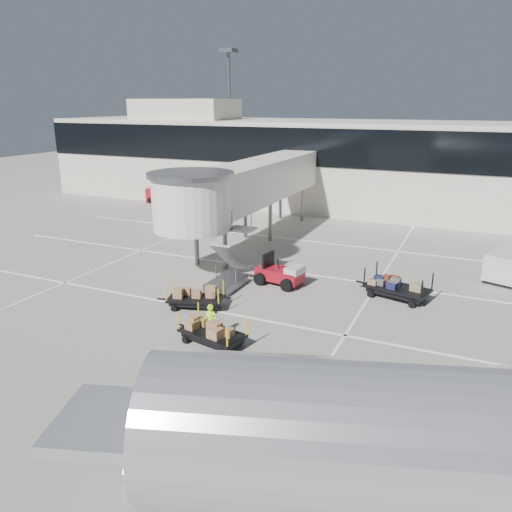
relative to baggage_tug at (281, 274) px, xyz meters
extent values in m
plane|color=#B3ADA0|center=(-1.11, -6.74, -0.62)|extent=(140.00, 140.00, 0.00)
cube|color=white|center=(-1.11, -4.74, -0.61)|extent=(40.00, 0.15, 0.02)
cube|color=white|center=(-1.11, 2.26, -0.61)|extent=(40.00, 0.15, 0.02)
cube|color=white|center=(-1.11, 9.26, -0.61)|extent=(40.00, 0.15, 0.02)
cube|color=white|center=(4.89, 3.26, -0.61)|extent=(0.15, 30.00, 0.02)
cube|color=white|center=(-11.11, 3.26, -0.61)|extent=(0.15, 30.00, 0.02)
cube|color=beige|center=(-1.11, 23.26, 3.38)|extent=(64.00, 12.00, 8.00)
cube|color=black|center=(-1.11, 17.21, 5.38)|extent=(64.00, 0.12, 3.20)
cube|color=beige|center=(-19.11, 21.26, 8.38)|extent=(10.00, 6.00, 2.00)
cylinder|color=slate|center=(-17.11, 27.26, 6.88)|extent=(0.36, 0.36, 15.00)
cube|color=slate|center=(-17.11, 27.26, 14.38)|extent=(1.60, 1.60, 0.40)
cube|color=silver|center=(-5.11, 8.26, 3.68)|extent=(3.00, 18.00, 2.80)
cylinder|color=silver|center=(-5.11, -0.74, 3.68)|extent=(4.40, 4.40, 3.00)
cylinder|color=slate|center=(-5.11, -0.74, 5.28)|extent=(4.80, 4.80, 0.25)
cylinder|color=slate|center=(-6.11, 1.26, 0.83)|extent=(0.28, 0.28, 2.90)
cylinder|color=slate|center=(-4.11, 1.26, 0.83)|extent=(0.28, 0.28, 2.90)
cylinder|color=slate|center=(-6.11, 8.26, 0.83)|extent=(0.28, 0.28, 2.90)
cylinder|color=slate|center=(-4.11, 8.26, 0.83)|extent=(0.28, 0.28, 2.90)
cylinder|color=slate|center=(-6.11, 15.26, 0.83)|extent=(0.28, 0.28, 2.90)
cylinder|color=slate|center=(-4.11, 15.26, 0.83)|extent=(0.28, 0.28, 2.90)
cube|color=slate|center=(-2.51, -1.74, -0.37)|extent=(1.40, 2.60, 0.50)
cube|color=slate|center=(-2.51, -1.14, 0.98)|extent=(1.20, 2.60, 2.06)
cube|color=slate|center=(-2.51, 0.26, 2.23)|extent=(1.40, 1.20, 0.12)
cube|color=maroon|center=(-0.07, 0.01, -0.03)|extent=(2.74, 1.64, 0.64)
cube|color=silver|center=(0.88, -0.15, 0.39)|extent=(0.93, 1.29, 0.37)
cube|color=black|center=(-0.81, 0.14, 0.61)|extent=(0.30, 1.08, 0.96)
cylinder|color=black|center=(-1.03, -0.53, -0.28)|extent=(0.72, 0.38, 0.69)
cylinder|color=black|center=(-0.80, 0.84, -0.28)|extent=(0.72, 0.38, 0.69)
cylinder|color=black|center=(0.66, -0.82, -0.28)|extent=(0.72, 0.38, 0.69)
cylinder|color=black|center=(0.89, 0.56, -0.28)|extent=(0.72, 0.38, 0.69)
cube|color=black|center=(6.20, 0.57, -0.04)|extent=(3.45, 2.31, 0.13)
cube|color=black|center=(6.20, 0.57, -0.23)|extent=(3.09, 2.00, 0.26)
cube|color=black|center=(4.31, 1.05, -0.20)|extent=(0.74, 0.26, 0.08)
cylinder|color=black|center=(4.95, 0.15, -0.44)|extent=(0.38, 0.23, 0.36)
cylinder|color=black|center=(5.30, 1.53, -0.44)|extent=(0.38, 0.23, 0.36)
cylinder|color=black|center=(7.10, -0.40, -0.44)|extent=(0.38, 0.23, 0.36)
cylinder|color=black|center=(7.45, 0.98, -0.44)|extent=(0.38, 0.23, 0.36)
cylinder|color=black|center=(4.55, 0.25, 0.43)|extent=(0.07, 0.07, 0.95)
cylinder|color=black|center=(4.90, 1.63, 0.43)|extent=(0.07, 0.07, 0.95)
cylinder|color=black|center=(7.49, -0.50, 0.43)|extent=(0.07, 0.07, 0.95)
cylinder|color=black|center=(7.85, 0.88, 0.43)|extent=(0.07, 0.07, 0.95)
cube|color=maroon|center=(7.39, 0.66, 0.24)|extent=(0.46, 0.39, 0.44)
cube|color=#535258|center=(5.59, 0.60, 0.18)|extent=(0.54, 0.45, 0.32)
cube|color=maroon|center=(6.13, 1.00, 0.24)|extent=(0.47, 0.48, 0.45)
cube|color=olive|center=(5.41, 1.20, 0.21)|extent=(0.57, 0.39, 0.39)
cube|color=olive|center=(7.09, 0.38, 0.21)|extent=(0.53, 0.45, 0.38)
cube|color=olive|center=(5.26, 1.02, 0.22)|extent=(0.60, 0.52, 0.40)
cube|color=#151A42|center=(6.75, 0.89, 0.22)|extent=(0.49, 0.46, 0.41)
cube|color=olive|center=(5.43, 0.34, 0.24)|extent=(0.47, 0.38, 0.43)
cube|color=maroon|center=(5.62, 0.24, 0.16)|extent=(0.47, 0.43, 0.28)
cube|color=maroon|center=(5.46, 0.99, 0.23)|extent=(0.50, 0.41, 0.42)
cube|color=maroon|center=(5.31, 0.59, 0.17)|extent=(0.47, 0.44, 0.29)
cube|color=black|center=(0.02, -7.79, -0.12)|extent=(2.98, 1.92, 0.11)
cube|color=black|center=(0.02, -7.79, -0.28)|extent=(2.67, 1.66, 0.23)
cube|color=black|center=(-1.64, -7.44, -0.26)|extent=(0.64, 0.21, 0.07)
cylinder|color=black|center=(-1.05, -8.20, -0.47)|extent=(0.33, 0.19, 0.31)
cylinder|color=black|center=(-0.79, -6.99, -0.47)|extent=(0.33, 0.19, 0.31)
cylinder|color=black|center=(0.84, -8.60, -0.47)|extent=(0.33, 0.19, 0.31)
cylinder|color=black|center=(1.10, -7.39, -0.47)|extent=(0.33, 0.19, 0.31)
cylinder|color=yellow|center=(-1.40, -8.12, 0.30)|extent=(0.06, 0.06, 0.83)
cylinder|color=yellow|center=(-1.14, -6.91, 0.30)|extent=(0.06, 0.06, 0.83)
cylinder|color=yellow|center=(1.19, -8.67, 0.30)|extent=(0.06, 0.06, 0.83)
cylinder|color=yellow|center=(1.45, -7.46, 0.30)|extent=(0.06, 0.06, 0.83)
cube|color=#977549|center=(0.13, -7.50, 0.13)|extent=(0.51, 0.55, 0.38)
cube|color=#977549|center=(0.11, -7.92, 0.12)|extent=(0.64, 0.56, 0.37)
cube|color=#977549|center=(0.78, -7.76, 0.11)|extent=(0.61, 0.58, 0.35)
cube|color=#977549|center=(-0.10, -8.12, 0.17)|extent=(0.67, 0.58, 0.47)
cube|color=#977549|center=(0.77, -8.32, 0.10)|extent=(0.65, 0.52, 0.33)
cube|color=#977549|center=(0.79, -7.63, 0.12)|extent=(0.46, 0.48, 0.36)
cube|color=#977549|center=(0.78, -8.41, 0.14)|extent=(0.58, 0.58, 0.40)
cube|color=black|center=(-2.61, -4.74, -0.14)|extent=(2.93, 2.03, 0.11)
cube|color=black|center=(-2.61, -4.74, -0.30)|extent=(2.62, 1.76, 0.22)
cube|color=black|center=(-4.19, -5.21, -0.27)|extent=(0.62, 0.24, 0.07)
cylinder|color=black|center=(-3.34, -5.58, -0.47)|extent=(0.32, 0.20, 0.30)
cylinder|color=black|center=(-3.68, -4.43, -0.47)|extent=(0.32, 0.20, 0.30)
cylinder|color=black|center=(-1.55, -5.05, -0.47)|extent=(0.32, 0.20, 0.30)
cylinder|color=black|center=(-1.89, -3.90, -0.47)|extent=(0.32, 0.20, 0.30)
cylinder|color=yellow|center=(-3.67, -5.68, 0.26)|extent=(0.06, 0.06, 0.80)
cylinder|color=yellow|center=(-4.01, -4.53, 0.26)|extent=(0.06, 0.06, 0.80)
cylinder|color=yellow|center=(-1.22, -4.95, 0.26)|extent=(0.06, 0.06, 0.80)
cylinder|color=yellow|center=(-1.56, -3.80, 0.26)|extent=(0.06, 0.06, 0.80)
cube|color=#977549|center=(-2.88, -4.80, 0.09)|extent=(0.51, 0.55, 0.34)
cube|color=#977549|center=(-2.28, -4.64, 0.11)|extent=(0.67, 0.55, 0.39)
cube|color=#977549|center=(-3.45, -4.68, 0.14)|extent=(0.57, 0.44, 0.45)
cube|color=#977549|center=(-1.68, -4.69, 0.12)|extent=(0.61, 0.49, 0.41)
cube|color=#977549|center=(-1.92, -4.27, 0.10)|extent=(0.49, 0.45, 0.36)
cube|color=#977549|center=(-2.57, -4.68, 0.09)|extent=(0.60, 0.56, 0.34)
imported|color=#BAFF1A|center=(-0.27, -7.37, 0.16)|extent=(0.63, 0.47, 1.56)
cylinder|color=black|center=(10.35, 5.33, -0.30)|extent=(0.42, 0.68, 0.64)
cylinder|color=black|center=(11.33, 8.17, -0.30)|extent=(0.42, 0.68, 0.64)
cube|color=maroon|center=(-19.31, 17.26, 0.09)|extent=(3.88, 2.33, 1.43)
cube|color=black|center=(-17.73, 17.64, 1.00)|extent=(1.20, 1.51, 0.51)
cylinder|color=black|center=(-20.45, 16.30, -0.34)|extent=(0.61, 0.37, 0.57)
cylinder|color=black|center=(-20.77, 17.60, -0.34)|extent=(0.61, 0.37, 0.57)
cylinder|color=black|center=(-17.86, 16.92, -0.34)|extent=(0.61, 0.37, 0.57)
cylinder|color=black|center=(-18.17, 18.22, -0.34)|extent=(0.61, 0.37, 0.57)
cylinder|color=#BABCBF|center=(9.96, -14.15, 2.02)|extent=(14.48, 7.70, 3.52)
cube|color=#BABCBF|center=(5.36, -15.64, 2.02)|extent=(9.13, 5.06, 0.31)
cylinder|color=#BABCBF|center=(4.10, -16.05, 0.74)|extent=(3.14, 2.74, 2.02)
cube|color=#BABCBF|center=(4.10, -16.05, 1.53)|extent=(0.74, 0.43, 0.97)
camera|label=1|loc=(9.46, -24.23, 9.07)|focal=35.00mm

